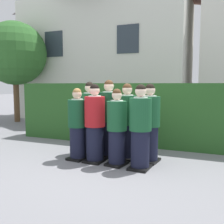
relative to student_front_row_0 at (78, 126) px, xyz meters
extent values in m
plane|color=slate|center=(0.72, -0.04, -0.74)|extent=(60.00, 60.00, 0.00)
cylinder|color=black|center=(0.00, 0.00, -0.38)|extent=(0.34, 0.34, 0.72)
cube|color=black|center=(0.00, 0.00, -0.72)|extent=(0.40, 0.48, 0.05)
cylinder|color=#144728|center=(0.00, 0.00, 0.27)|extent=(0.41, 0.41, 0.59)
cylinder|color=white|center=(0.00, 0.00, 0.57)|extent=(0.25, 0.25, 0.03)
cube|color=navy|center=(0.02, 0.19, 0.39)|extent=(0.04, 0.02, 0.26)
sphere|color=beige|center=(0.00, 0.00, 0.69)|extent=(0.20, 0.20, 0.20)
sphere|color=olive|center=(0.00, 0.00, 0.72)|extent=(0.19, 0.19, 0.19)
cube|color=white|center=(0.02, 0.26, 0.18)|extent=(0.15, 0.02, 0.20)
cylinder|color=black|center=(0.43, -0.02, -0.36)|extent=(0.36, 0.36, 0.76)
cube|color=black|center=(0.43, -0.02, -0.72)|extent=(0.39, 0.48, 0.05)
cylinder|color=#AD191E|center=(0.43, -0.02, 0.33)|extent=(0.43, 0.43, 0.63)
cylinder|color=white|center=(0.43, -0.02, 0.65)|extent=(0.27, 0.27, 0.03)
cube|color=gold|center=(0.43, 0.18, 0.46)|extent=(0.04, 0.01, 0.28)
sphere|color=beige|center=(0.43, -0.02, 0.77)|extent=(0.21, 0.21, 0.21)
sphere|color=black|center=(0.43, -0.02, 0.81)|extent=(0.20, 0.20, 0.20)
cube|color=white|center=(0.44, 0.26, 0.24)|extent=(0.15, 0.01, 0.20)
cylinder|color=black|center=(0.94, -0.06, -0.38)|extent=(0.34, 0.34, 0.71)
cube|color=black|center=(0.94, -0.06, -0.72)|extent=(0.43, 0.50, 0.05)
cylinder|color=#19512D|center=(0.94, -0.06, 0.27)|extent=(0.40, 0.40, 0.59)
cylinder|color=white|center=(0.94, -0.06, 0.57)|extent=(0.25, 0.25, 0.03)
cube|color=#236038|center=(0.97, 0.13, 0.39)|extent=(0.04, 0.02, 0.26)
sphere|color=beige|center=(0.94, -0.06, 0.68)|extent=(0.20, 0.20, 0.20)
sphere|color=#472D19|center=(0.94, -0.06, 0.72)|extent=(0.19, 0.19, 0.19)
cylinder|color=black|center=(1.45, -0.11, -0.36)|extent=(0.36, 0.36, 0.76)
cube|color=black|center=(1.45, -0.11, -0.72)|extent=(0.40, 0.49, 0.05)
cylinder|color=#19512D|center=(1.45, -0.11, 0.33)|extent=(0.43, 0.43, 0.62)
cylinder|color=white|center=(1.45, -0.11, 0.64)|extent=(0.26, 0.26, 0.03)
cube|color=gold|center=(1.46, 0.09, 0.45)|extent=(0.04, 0.01, 0.27)
sphere|color=beige|center=(1.45, -0.11, 0.77)|extent=(0.21, 0.21, 0.21)
sphere|color=black|center=(1.45, -0.11, 0.80)|extent=(0.20, 0.20, 0.20)
cylinder|color=black|center=(0.02, 0.55, -0.35)|extent=(0.37, 0.37, 0.78)
cube|color=black|center=(0.02, 0.55, -0.72)|extent=(0.41, 0.50, 0.05)
cylinder|color=#1E5B33|center=(0.02, 0.55, 0.36)|extent=(0.44, 0.44, 0.65)
cylinder|color=white|center=(0.02, 0.55, 0.69)|extent=(0.27, 0.27, 0.03)
cube|color=navy|center=(0.02, 0.76, 0.49)|extent=(0.04, 0.01, 0.28)
sphere|color=beige|center=(0.02, 0.55, 0.82)|extent=(0.22, 0.22, 0.22)
sphere|color=black|center=(0.02, 0.55, 0.86)|extent=(0.20, 0.20, 0.20)
cylinder|color=black|center=(0.53, 0.51, -0.34)|extent=(0.38, 0.38, 0.80)
cube|color=black|center=(0.53, 0.51, -0.72)|extent=(0.44, 0.53, 0.05)
cylinder|color=#144728|center=(0.53, 0.51, 0.39)|extent=(0.45, 0.45, 0.66)
cylinder|color=white|center=(0.53, 0.51, 0.72)|extent=(0.28, 0.28, 0.03)
cube|color=navy|center=(0.54, 0.72, 0.52)|extent=(0.04, 0.01, 0.29)
sphere|color=beige|center=(0.53, 0.51, 0.85)|extent=(0.23, 0.23, 0.23)
sphere|color=#472D19|center=(0.53, 0.51, 0.89)|extent=(0.21, 0.21, 0.21)
cylinder|color=black|center=(0.98, 0.45, -0.36)|extent=(0.37, 0.37, 0.76)
cube|color=black|center=(0.98, 0.45, -0.72)|extent=(0.40, 0.48, 0.05)
cylinder|color=#19512D|center=(0.98, 0.45, 0.34)|extent=(0.43, 0.43, 0.63)
cylinder|color=white|center=(0.98, 0.45, 0.66)|extent=(0.27, 0.27, 0.03)
cube|color=gold|center=(0.98, 0.66, 0.46)|extent=(0.04, 0.01, 0.28)
sphere|color=beige|center=(0.98, 0.45, 0.78)|extent=(0.22, 0.22, 0.22)
sphere|color=#472D19|center=(0.98, 0.45, 0.82)|extent=(0.20, 0.20, 0.20)
cube|color=white|center=(0.99, 0.73, 0.24)|extent=(0.15, 0.01, 0.20)
cylinder|color=black|center=(1.50, 0.41, -0.36)|extent=(0.36, 0.36, 0.76)
cube|color=black|center=(1.50, 0.41, -0.72)|extent=(0.43, 0.51, 0.05)
cylinder|color=#19512D|center=(1.50, 0.41, 0.33)|extent=(0.43, 0.43, 0.63)
cylinder|color=white|center=(1.50, 0.41, 0.65)|extent=(0.27, 0.27, 0.03)
cube|color=gold|center=(1.52, 0.61, 0.46)|extent=(0.04, 0.02, 0.28)
sphere|color=beige|center=(1.50, 0.41, 0.78)|extent=(0.22, 0.22, 0.22)
sphere|color=black|center=(1.50, 0.41, 0.81)|extent=(0.20, 0.20, 0.20)
cube|color=#285623|center=(0.72, 1.91, 0.09)|extent=(7.00, 0.70, 1.67)
cube|color=silver|center=(-2.30, 6.82, 2.00)|extent=(7.65, 3.66, 5.47)
cube|color=#2D3842|center=(-4.03, 4.97, 2.65)|extent=(0.90, 0.04, 1.10)
cube|color=#2D3842|center=(-0.58, 4.97, 2.65)|extent=(0.90, 0.04, 1.10)
cylinder|color=brown|center=(-5.36, 4.02, 0.10)|extent=(0.24, 0.24, 1.68)
sphere|color=#2D6028|center=(-5.36, 4.02, 2.20)|extent=(2.69, 2.69, 2.69)
camera|label=1|loc=(2.84, -4.90, 0.91)|focal=41.96mm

